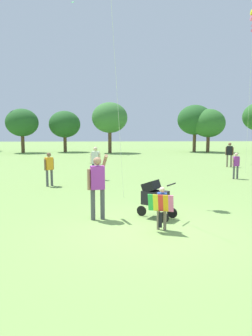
% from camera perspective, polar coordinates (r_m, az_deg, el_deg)
% --- Properties ---
extents(ground_plane, '(120.00, 120.00, 0.00)m').
position_cam_1_polar(ground_plane, '(7.58, 4.40, -10.97)').
color(ground_plane, '#75994C').
extents(treeline_distant, '(38.48, 6.88, 5.50)m').
position_cam_1_polar(treeline_distant, '(33.79, -3.71, 8.82)').
color(treeline_distant, brown).
rests_on(treeline_distant, ground).
extents(child_with_butterfly_kite, '(0.60, 0.43, 1.03)m').
position_cam_1_polar(child_with_butterfly_kite, '(7.26, 6.63, -6.77)').
color(child_with_butterfly_kite, '#7F705B').
rests_on(child_with_butterfly_kite, ground).
extents(person_adult_flyer, '(0.54, 0.57, 1.73)m').
position_cam_1_polar(person_adult_flyer, '(8.03, -5.32, -2.63)').
color(person_adult_flyer, '#4C4C51').
rests_on(person_adult_flyer, ground).
extents(stroller, '(1.05, 0.90, 1.03)m').
position_cam_1_polar(stroller, '(8.23, 5.33, -5.17)').
color(stroller, black).
rests_on(stroller, ground).
extents(distant_kites_cluster, '(22.09, 11.66, 8.70)m').
position_cam_1_polar(distant_kites_cluster, '(32.32, -21.33, 26.61)').
color(distant_kites_cluster, green).
extents(person_red_shirt, '(0.35, 0.35, 1.42)m').
position_cam_1_polar(person_red_shirt, '(13.27, -14.09, 0.28)').
color(person_red_shirt, '#4C4C51').
rests_on(person_red_shirt, ground).
extents(person_sitting_far, '(0.44, 0.36, 1.58)m').
position_cam_1_polar(person_sitting_far, '(20.78, 18.67, 2.72)').
color(person_sitting_far, '#7F705B').
rests_on(person_sitting_far, ground).
extents(person_couple_left, '(0.40, 0.22, 1.27)m').
position_cam_1_polar(person_couple_left, '(15.76, 19.75, 0.78)').
color(person_couple_left, '#4C4C51').
rests_on(person_couple_left, ground).
extents(person_kid_running, '(0.48, 0.31, 1.57)m').
position_cam_1_polar(person_kid_running, '(14.71, -5.68, 1.42)').
color(person_kid_running, '#33384C').
rests_on(person_kid_running, ground).
extents(cooler_box, '(0.45, 0.33, 0.35)m').
position_cam_1_polar(cooler_box, '(10.28, 5.53, -5.18)').
color(cooler_box, '#288466').
rests_on(cooler_box, ground).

